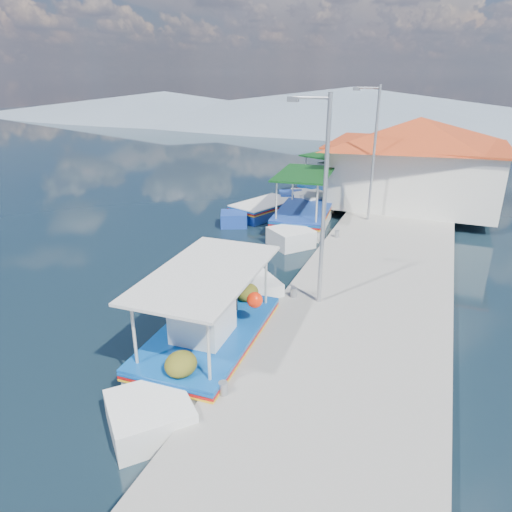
% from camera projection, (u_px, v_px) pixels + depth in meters
% --- Properties ---
extents(ground, '(160.00, 160.00, 0.00)m').
position_uv_depth(ground, '(154.00, 318.00, 14.04)').
color(ground, black).
rests_on(ground, ground).
extents(quay, '(5.00, 44.00, 0.50)m').
position_uv_depth(quay, '(380.00, 267.00, 17.07)').
color(quay, gray).
rests_on(quay, ground).
extents(bollards, '(0.20, 17.20, 0.30)m').
position_uv_depth(bollards, '(320.00, 256.00, 17.00)').
color(bollards, '#A5A8AD').
rests_on(bollards, quay).
extents(main_caique, '(2.58, 8.18, 2.69)m').
position_uv_depth(main_caique, '(211.00, 337.00, 12.08)').
color(main_caique, white).
rests_on(main_caique, ground).
extents(caique_green_canopy, '(2.81, 7.78, 2.92)m').
position_uv_depth(caique_green_canopy, '(304.00, 218.00, 22.26)').
color(caique_green_canopy, white).
rests_on(caique_green_canopy, ground).
extents(caique_blue_hull, '(3.26, 5.85, 1.11)m').
position_uv_depth(caique_blue_hull, '(264.00, 210.00, 24.00)').
color(caique_blue_hull, navy).
rests_on(caique_blue_hull, ground).
extents(caique_far, '(4.36, 7.48, 2.84)m').
position_uv_depth(caique_far, '(336.00, 187.00, 27.94)').
color(caique_far, white).
rests_on(caique_far, ground).
extents(harbor_building, '(10.49, 10.49, 4.40)m').
position_uv_depth(harbor_building, '(416.00, 160.00, 23.78)').
color(harbor_building, silver).
rests_on(harbor_building, quay).
extents(lamp_post_near, '(1.21, 0.14, 6.00)m').
position_uv_depth(lamp_post_near, '(322.00, 193.00, 12.77)').
color(lamp_post_near, '#A5A8AD').
rests_on(lamp_post_near, quay).
extents(lamp_post_far, '(1.21, 0.14, 6.00)m').
position_uv_depth(lamp_post_far, '(372.00, 147.00, 20.52)').
color(lamp_post_far, '#A5A8AD').
rests_on(lamp_post_far, quay).
extents(mountain_ridge, '(171.40, 96.00, 5.50)m').
position_uv_depth(mountain_ridge, '(442.00, 114.00, 59.24)').
color(mountain_ridge, slate).
rests_on(mountain_ridge, ground).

